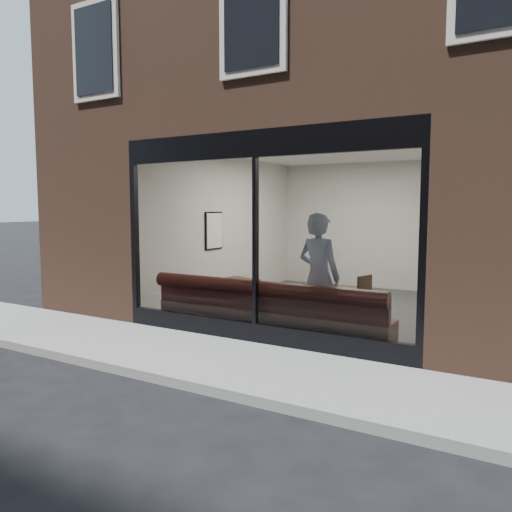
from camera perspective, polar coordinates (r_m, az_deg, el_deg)
The scene contains 20 objects.
ground at distance 6.17m, azimuth -10.07°, elevation -14.08°, with size 120.00×120.00×0.00m, color black.
sidewalk_near at distance 6.91m, azimuth -4.57°, elevation -11.76°, with size 40.00×2.00×0.01m, color gray.
kerb_near at distance 6.11m, azimuth -10.39°, elevation -13.67°, with size 40.00×0.10×0.12m, color gray.
host_building_pier_left at distance 14.52m, azimuth -0.91°, elevation 3.78°, with size 2.50×12.00×3.20m, color brown.
host_building_backfill at distance 15.86m, azimuth 16.60°, elevation 3.70°, with size 5.00×6.00×3.20m, color brown.
cafe_floor at distance 10.34m, azimuth 8.31°, elevation -5.86°, with size 6.00×6.00×0.00m, color #2D2D30.
cafe_ceiling at distance 10.20m, azimuth 8.56°, elevation 11.88°, with size 6.00×6.00×0.00m, color white.
cafe_wall_back at distance 12.96m, azimuth 13.40°, elevation 3.40°, with size 5.00×5.00×0.00m, color beige.
cafe_wall_left at distance 11.31m, azimuth -3.36°, elevation 3.24°, with size 6.00×6.00×0.00m, color beige.
cafe_wall_right at distance 9.50m, azimuth 22.51°, elevation 2.37°, with size 6.00×6.00×0.00m, color beige.
storefront_kick at distance 7.72m, azimuth -0.06°, elevation -8.76°, with size 5.00×0.10×0.30m, color black.
storefront_header at distance 7.54m, azimuth -0.06°, elevation 12.72°, with size 5.00×0.10×0.40m, color black.
storefront_mullion at distance 7.50m, azimuth -0.06°, elevation 1.65°, with size 0.06×0.10×2.50m, color black.
storefront_glass at distance 7.47m, azimuth -0.17°, elevation 1.64°, with size 4.80×4.80×0.00m, color white.
banquette at distance 8.04m, azimuth 1.40°, elevation -7.63°, with size 4.00×0.55×0.45m, color #3A1915.
person at distance 7.78m, azimuth 7.18°, elevation -2.35°, with size 0.73×0.48×1.99m, color #A6B7DA.
cafe_table_left at distance 9.07m, azimuth -2.40°, elevation -2.81°, with size 0.66×0.66×0.04m, color #2F1F12.
cafe_table_right at distance 8.13m, azimuth 8.88°, elevation -3.86°, with size 0.68×0.68×0.04m, color #2F1F12.
cafe_chair_right at distance 8.60m, azimuth 11.18°, elevation -6.76°, with size 0.37×0.37×0.04m, color #2F1F12.
wall_poster at distance 10.85m, azimuth -4.76°, elevation 2.91°, with size 0.02×0.57×0.76m, color white.
Camera 1 is at (3.79, -4.40, 2.07)m, focal length 35.00 mm.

